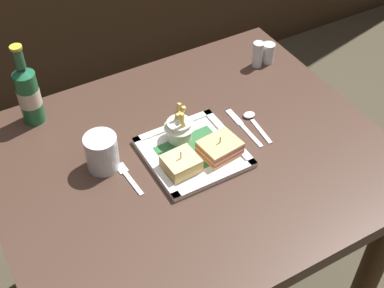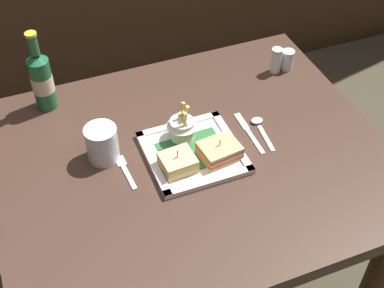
{
  "view_description": "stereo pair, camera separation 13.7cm",
  "coord_description": "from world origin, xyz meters",
  "px_view_note": "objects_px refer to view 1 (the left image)",
  "views": [
    {
      "loc": [
        -0.48,
        -0.86,
        1.73
      ],
      "look_at": [
        0.0,
        -0.0,
        0.77
      ],
      "focal_mm": 49.86,
      "sensor_mm": 36.0,
      "label": 1
    },
    {
      "loc": [
        -0.36,
        -0.91,
        1.73
      ],
      "look_at": [
        0.0,
        -0.0,
        0.77
      ],
      "focal_mm": 49.86,
      "sensor_mm": 36.0,
      "label": 2
    }
  ],
  "objects_px": {
    "water_glass": "(102,154)",
    "fork": "(128,177)",
    "dining_table": "(191,186)",
    "sandwich_half_right": "(220,148)",
    "sandwich_half_left": "(181,164)",
    "spoon": "(252,119)",
    "pepper_shaker": "(268,54)",
    "square_plate": "(193,153)",
    "salt_shaker": "(258,56)",
    "knife": "(243,126)",
    "beer_bottle": "(28,93)",
    "fries_cup": "(180,126)"
  },
  "relations": [
    {
      "from": "beer_bottle",
      "to": "water_glass",
      "type": "distance_m",
      "value": 0.29
    },
    {
      "from": "knife",
      "to": "salt_shaker",
      "type": "xyz_separation_m",
      "value": [
        0.2,
        0.22,
        0.03
      ]
    },
    {
      "from": "beer_bottle",
      "to": "salt_shaker",
      "type": "height_order",
      "value": "beer_bottle"
    },
    {
      "from": "water_glass",
      "to": "pepper_shaker",
      "type": "bearing_deg",
      "value": 14.85
    },
    {
      "from": "dining_table",
      "to": "knife",
      "type": "distance_m",
      "value": 0.22
    },
    {
      "from": "beer_bottle",
      "to": "water_glass",
      "type": "relative_size",
      "value": 2.47
    },
    {
      "from": "beer_bottle",
      "to": "pepper_shaker",
      "type": "distance_m",
      "value": 0.74
    },
    {
      "from": "sandwich_half_right",
      "to": "water_glass",
      "type": "relative_size",
      "value": 1.09
    },
    {
      "from": "sandwich_half_left",
      "to": "salt_shaker",
      "type": "xyz_separation_m",
      "value": [
        0.43,
        0.28,
        0.01
      ]
    },
    {
      "from": "dining_table",
      "to": "salt_shaker",
      "type": "xyz_separation_m",
      "value": [
        0.38,
        0.25,
        0.16
      ]
    },
    {
      "from": "square_plate",
      "to": "salt_shaker",
      "type": "xyz_separation_m",
      "value": [
        0.37,
        0.25,
        0.03
      ]
    },
    {
      "from": "square_plate",
      "to": "fork",
      "type": "height_order",
      "value": "square_plate"
    },
    {
      "from": "sandwich_half_left",
      "to": "salt_shaker",
      "type": "distance_m",
      "value": 0.51
    },
    {
      "from": "salt_shaker",
      "to": "fries_cup",
      "type": "bearing_deg",
      "value": -154.14
    },
    {
      "from": "beer_bottle",
      "to": "knife",
      "type": "relative_size",
      "value": 1.42
    },
    {
      "from": "salt_shaker",
      "to": "beer_bottle",
      "type": "bearing_deg",
      "value": 172.06
    },
    {
      "from": "water_glass",
      "to": "spoon",
      "type": "distance_m",
      "value": 0.44
    },
    {
      "from": "sandwich_half_left",
      "to": "square_plate",
      "type": "bearing_deg",
      "value": 34.07
    },
    {
      "from": "fork",
      "to": "salt_shaker",
      "type": "relative_size",
      "value": 1.5
    },
    {
      "from": "sandwich_half_right",
      "to": "beer_bottle",
      "type": "bearing_deg",
      "value": 134.7
    },
    {
      "from": "sandwich_half_right",
      "to": "pepper_shaker",
      "type": "xyz_separation_m",
      "value": [
        0.36,
        0.28,
        -0.0
      ]
    },
    {
      "from": "fork",
      "to": "knife",
      "type": "relative_size",
      "value": 0.72
    },
    {
      "from": "fries_cup",
      "to": "spoon",
      "type": "relative_size",
      "value": 0.81
    },
    {
      "from": "square_plate",
      "to": "beer_bottle",
      "type": "relative_size",
      "value": 0.99
    },
    {
      "from": "water_glass",
      "to": "fork",
      "type": "xyz_separation_m",
      "value": [
        0.04,
        -0.07,
        -0.04
      ]
    },
    {
      "from": "beer_bottle",
      "to": "knife",
      "type": "distance_m",
      "value": 0.59
    },
    {
      "from": "fries_cup",
      "to": "water_glass",
      "type": "height_order",
      "value": "fries_cup"
    },
    {
      "from": "knife",
      "to": "pepper_shaker",
      "type": "distance_m",
      "value": 0.32
    },
    {
      "from": "water_glass",
      "to": "fork",
      "type": "relative_size",
      "value": 0.8
    },
    {
      "from": "dining_table",
      "to": "sandwich_half_right",
      "type": "relative_size",
      "value": 9.45
    },
    {
      "from": "sandwich_half_right",
      "to": "fries_cup",
      "type": "height_order",
      "value": "fries_cup"
    },
    {
      "from": "spoon",
      "to": "salt_shaker",
      "type": "relative_size",
      "value": 1.64
    },
    {
      "from": "dining_table",
      "to": "fries_cup",
      "type": "distance_m",
      "value": 0.19
    },
    {
      "from": "square_plate",
      "to": "pepper_shaker",
      "type": "xyz_separation_m",
      "value": [
        0.41,
        0.25,
        0.02
      ]
    },
    {
      "from": "beer_bottle",
      "to": "spoon",
      "type": "xyz_separation_m",
      "value": [
        0.53,
        -0.31,
        -0.09
      ]
    },
    {
      "from": "salt_shaker",
      "to": "pepper_shaker",
      "type": "height_order",
      "value": "salt_shaker"
    },
    {
      "from": "knife",
      "to": "spoon",
      "type": "relative_size",
      "value": 1.27
    },
    {
      "from": "fork",
      "to": "fries_cup",
      "type": "bearing_deg",
      "value": 16.18
    },
    {
      "from": "fries_cup",
      "to": "salt_shaker",
      "type": "xyz_separation_m",
      "value": [
        0.38,
        0.18,
        -0.02
      ]
    },
    {
      "from": "sandwich_half_left",
      "to": "pepper_shaker",
      "type": "bearing_deg",
      "value": 31.16
    },
    {
      "from": "square_plate",
      "to": "fork",
      "type": "relative_size",
      "value": 1.95
    },
    {
      "from": "square_plate",
      "to": "beer_bottle",
      "type": "xyz_separation_m",
      "value": [
        -0.32,
        0.34,
        0.09
      ]
    },
    {
      "from": "pepper_shaker",
      "to": "water_glass",
      "type": "bearing_deg",
      "value": -165.15
    },
    {
      "from": "square_plate",
      "to": "spoon",
      "type": "height_order",
      "value": "square_plate"
    },
    {
      "from": "sandwich_half_left",
      "to": "spoon",
      "type": "height_order",
      "value": "sandwich_half_left"
    },
    {
      "from": "sandwich_half_left",
      "to": "salt_shaker",
      "type": "height_order",
      "value": "salt_shaker"
    },
    {
      "from": "dining_table",
      "to": "water_glass",
      "type": "xyz_separation_m",
      "value": [
        -0.21,
        0.08,
        0.17
      ]
    },
    {
      "from": "dining_table",
      "to": "salt_shaker",
      "type": "bearing_deg",
      "value": 32.9
    },
    {
      "from": "sandwich_half_right",
      "to": "fork",
      "type": "height_order",
      "value": "sandwich_half_right"
    },
    {
      "from": "pepper_shaker",
      "to": "spoon",
      "type": "bearing_deg",
      "value": -133.58
    }
  ]
}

